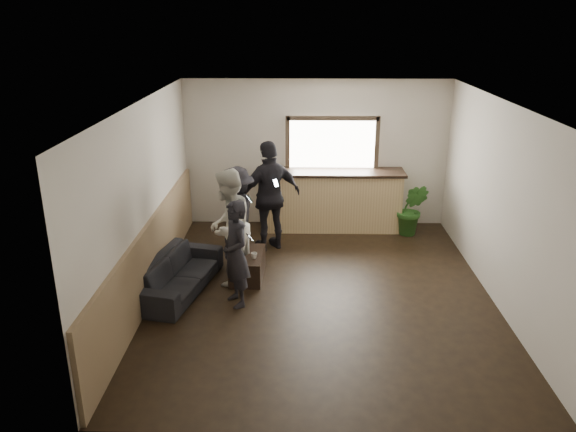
{
  "coord_description": "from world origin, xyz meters",
  "views": [
    {
      "loc": [
        -0.32,
        -7.47,
        3.91
      ],
      "look_at": [
        -0.48,
        0.4,
        1.07
      ],
      "focal_mm": 35.0,
      "sensor_mm": 36.0,
      "label": 1
    }
  ],
  "objects_px": {
    "cup_b": "(254,256)",
    "person_d": "(270,196)",
    "sofa": "(178,274)",
    "cup_a": "(244,245)",
    "person_b": "(228,227)",
    "coffee_table": "(248,266)",
    "bar_counter": "(331,196)",
    "potted_plant": "(412,209)",
    "person_c": "(237,215)",
    "person_a": "(236,254)"
  },
  "relations": [
    {
      "from": "cup_b",
      "to": "person_a",
      "type": "height_order",
      "value": "person_a"
    },
    {
      "from": "sofa",
      "to": "person_c",
      "type": "xyz_separation_m",
      "value": [
        0.78,
        1.12,
        0.53
      ]
    },
    {
      "from": "bar_counter",
      "to": "cup_b",
      "type": "xyz_separation_m",
      "value": [
        -1.3,
        -2.34,
        -0.21
      ]
    },
    {
      "from": "bar_counter",
      "to": "cup_b",
      "type": "height_order",
      "value": "bar_counter"
    },
    {
      "from": "sofa",
      "to": "person_a",
      "type": "distance_m",
      "value": 1.11
    },
    {
      "from": "potted_plant",
      "to": "person_c",
      "type": "height_order",
      "value": "person_c"
    },
    {
      "from": "cup_a",
      "to": "person_b",
      "type": "distance_m",
      "value": 0.62
    },
    {
      "from": "sofa",
      "to": "person_b",
      "type": "relative_size",
      "value": 1.05
    },
    {
      "from": "person_b",
      "to": "person_c",
      "type": "bearing_deg",
      "value": -171.2
    },
    {
      "from": "cup_a",
      "to": "person_b",
      "type": "height_order",
      "value": "person_b"
    },
    {
      "from": "bar_counter",
      "to": "person_a",
      "type": "distance_m",
      "value": 3.39
    },
    {
      "from": "sofa",
      "to": "bar_counter",
      "type": "bearing_deg",
      "value": -29.61
    },
    {
      "from": "bar_counter",
      "to": "person_c",
      "type": "distance_m",
      "value": 2.25
    },
    {
      "from": "cup_a",
      "to": "person_d",
      "type": "distance_m",
      "value": 1.14
    },
    {
      "from": "bar_counter",
      "to": "person_b",
      "type": "distance_m",
      "value": 2.87
    },
    {
      "from": "cup_b",
      "to": "person_d",
      "type": "relative_size",
      "value": 0.05
    },
    {
      "from": "sofa",
      "to": "person_d",
      "type": "bearing_deg",
      "value": -25.67
    },
    {
      "from": "bar_counter",
      "to": "person_a",
      "type": "relative_size",
      "value": 1.75
    },
    {
      "from": "bar_counter",
      "to": "person_d",
      "type": "relative_size",
      "value": 1.4
    },
    {
      "from": "cup_b",
      "to": "person_d",
      "type": "bearing_deg",
      "value": 81.97
    },
    {
      "from": "person_a",
      "to": "person_b",
      "type": "xyz_separation_m",
      "value": [
        -0.18,
        0.72,
        0.12
      ]
    },
    {
      "from": "sofa",
      "to": "cup_b",
      "type": "distance_m",
      "value": 1.17
    },
    {
      "from": "bar_counter",
      "to": "person_c",
      "type": "height_order",
      "value": "bar_counter"
    },
    {
      "from": "coffee_table",
      "to": "person_b",
      "type": "bearing_deg",
      "value": -151.55
    },
    {
      "from": "bar_counter",
      "to": "potted_plant",
      "type": "distance_m",
      "value": 1.52
    },
    {
      "from": "cup_b",
      "to": "potted_plant",
      "type": "xyz_separation_m",
      "value": [
        2.77,
        2.02,
        0.07
      ]
    },
    {
      "from": "cup_b",
      "to": "coffee_table",
      "type": "bearing_deg",
      "value": 126.96
    },
    {
      "from": "person_d",
      "to": "bar_counter",
      "type": "bearing_deg",
      "value": -166.62
    },
    {
      "from": "cup_b",
      "to": "person_a",
      "type": "distance_m",
      "value": 0.8
    },
    {
      "from": "coffee_table",
      "to": "person_b",
      "type": "distance_m",
      "value": 0.76
    },
    {
      "from": "sofa",
      "to": "person_a",
      "type": "bearing_deg",
      "value": -100.05
    },
    {
      "from": "cup_b",
      "to": "person_b",
      "type": "relative_size",
      "value": 0.05
    },
    {
      "from": "bar_counter",
      "to": "person_a",
      "type": "bearing_deg",
      "value": -116.19
    },
    {
      "from": "coffee_table",
      "to": "person_a",
      "type": "bearing_deg",
      "value": -95.02
    },
    {
      "from": "cup_b",
      "to": "person_c",
      "type": "relative_size",
      "value": 0.06
    },
    {
      "from": "sofa",
      "to": "potted_plant",
      "type": "distance_m",
      "value": 4.54
    },
    {
      "from": "sofa",
      "to": "person_b",
      "type": "distance_m",
      "value": 1.01
    },
    {
      "from": "potted_plant",
      "to": "person_c",
      "type": "distance_m",
      "value": 3.35
    },
    {
      "from": "sofa",
      "to": "person_b",
      "type": "bearing_deg",
      "value": -52.8
    },
    {
      "from": "cup_a",
      "to": "person_c",
      "type": "height_order",
      "value": "person_c"
    },
    {
      "from": "sofa",
      "to": "person_d",
      "type": "distance_m",
      "value": 2.2
    },
    {
      "from": "person_d",
      "to": "person_c",
      "type": "bearing_deg",
      "value": 16.56
    },
    {
      "from": "sofa",
      "to": "cup_a",
      "type": "relative_size",
      "value": 15.62
    },
    {
      "from": "cup_a",
      "to": "person_d",
      "type": "xyz_separation_m",
      "value": [
        0.38,
        0.94,
        0.53
      ]
    },
    {
      "from": "bar_counter",
      "to": "person_b",
      "type": "height_order",
      "value": "bar_counter"
    },
    {
      "from": "cup_a",
      "to": "potted_plant",
      "type": "height_order",
      "value": "potted_plant"
    },
    {
      "from": "person_a",
      "to": "person_c",
      "type": "distance_m",
      "value": 1.51
    },
    {
      "from": "cup_a",
      "to": "person_d",
      "type": "bearing_deg",
      "value": 67.87
    },
    {
      "from": "sofa",
      "to": "cup_a",
      "type": "bearing_deg",
      "value": -39.71
    },
    {
      "from": "cup_b",
      "to": "potted_plant",
      "type": "distance_m",
      "value": 3.43
    }
  ]
}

